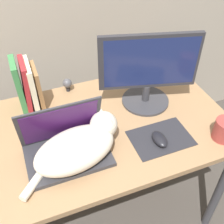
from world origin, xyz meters
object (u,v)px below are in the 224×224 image
object	(u,v)px
external_monitor	(148,70)
webcam	(67,84)
laptop	(66,146)
computer_mouse	(160,139)
book_row	(28,86)
cat	(79,146)

from	to	relation	value
external_monitor	webcam	xyz separation A→B (m)	(-0.34, 0.22, -0.14)
laptop	computer_mouse	world-z (taller)	laptop
webcam	external_monitor	bearing A→B (deg)	-33.70
laptop	book_row	xyz separation A→B (m)	(-0.08, 0.35, 0.07)
laptop	book_row	distance (m)	0.37
webcam	book_row	bearing A→B (deg)	-164.45
external_monitor	book_row	distance (m)	0.56
external_monitor	book_row	bearing A→B (deg)	162.18
external_monitor	computer_mouse	distance (m)	0.32
laptop	book_row	world-z (taller)	book_row
external_monitor	webcam	world-z (taller)	external_monitor
external_monitor	cat	bearing A→B (deg)	-150.65
book_row	webcam	world-z (taller)	book_row
computer_mouse	external_monitor	bearing A→B (deg)	76.13
external_monitor	webcam	size ratio (longest dim) A/B	6.17
cat	external_monitor	world-z (taller)	external_monitor
book_row	laptop	bearing A→B (deg)	-76.92
book_row	webcam	xyz separation A→B (m)	(0.19, 0.05, -0.07)
webcam	laptop	bearing A→B (deg)	-105.34
cat	book_row	xyz separation A→B (m)	(-0.13, 0.40, 0.05)
external_monitor	computer_mouse	size ratio (longest dim) A/B	4.64
book_row	cat	bearing A→B (deg)	-72.24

